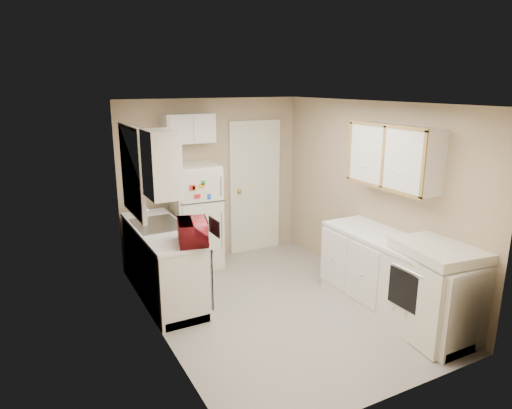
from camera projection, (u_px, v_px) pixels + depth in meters
name	position (u px, v px, depth m)	size (l,w,h in m)	color
floor	(275.00, 306.00, 5.52)	(3.80, 3.80, 0.00)	#AEA69C
ceiling	(278.00, 103.00, 4.90)	(3.80, 3.80, 0.00)	white
wall_left	(156.00, 228.00, 4.58)	(3.80, 3.80, 0.00)	tan
wall_right	(371.00, 197.00, 5.84)	(3.80, 3.80, 0.00)	tan
wall_back	(213.00, 180.00, 6.83)	(2.80, 2.80, 0.00)	tan
wall_front	(398.00, 268.00, 3.58)	(2.80, 2.80, 0.00)	tan
left_counter	(163.00, 262.00, 5.67)	(0.60, 1.80, 0.90)	silver
dishwasher	(202.00, 272.00, 5.28)	(0.03, 0.58, 0.72)	black
sink	(158.00, 227.00, 5.70)	(0.54, 0.74, 0.16)	gray
microwave	(193.00, 230.00, 4.98)	(0.26, 0.46, 0.31)	maroon
soap_bottle	(145.00, 209.00, 5.99)	(0.08, 0.08, 0.17)	white
window_blinds	(133.00, 171.00, 5.39)	(0.10, 0.98, 1.08)	silver
upper_cabinet_left	(161.00, 164.00, 4.68)	(0.30, 0.45, 0.70)	silver
refrigerator	(196.00, 217.00, 6.49)	(0.63, 0.61, 1.52)	silver
cabinet_over_fridge	(189.00, 128.00, 6.32)	(0.70, 0.30, 0.40)	silver
interior_door	(255.00, 187.00, 7.16)	(0.86, 0.06, 2.08)	silver
right_counter	(394.00, 278.00, 5.21)	(0.60, 2.00, 0.90)	silver
stove	(436.00, 290.00, 4.75)	(0.69, 0.85, 1.03)	silver
upper_cabinet_right	(394.00, 156.00, 5.19)	(0.30, 1.20, 0.70)	silver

